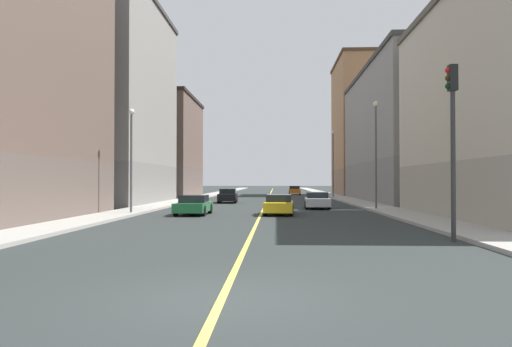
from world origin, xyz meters
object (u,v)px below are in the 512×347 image
at_px(car_green, 194,205).
at_px(traffic_light_left_near, 452,127).
at_px(building_right_distant, 157,147).
at_px(car_black, 228,196).
at_px(car_yellow, 279,205).
at_px(car_orange, 295,190).
at_px(building_right_midblock, 104,103).
at_px(car_silver, 317,200).
at_px(street_lamp_left_near, 376,144).
at_px(street_lamp_left_far, 333,157).
at_px(street_lamp_right_near, 131,149).
at_px(building_left_mid, 412,135).
at_px(building_left_far, 371,128).

bearing_deg(car_green, traffic_light_left_near, -48.39).
height_order(building_right_distant, car_black, building_right_distant).
distance_m(car_black, car_yellow, 16.76).
distance_m(building_right_distant, car_orange, 22.26).
relative_size(building_right_midblock, car_silver, 4.30).
bearing_deg(building_right_midblock, street_lamp_left_near, -21.53).
relative_size(car_black, car_yellow, 1.09).
distance_m(building_right_midblock, street_lamp_left_far, 28.64).
relative_size(building_right_distant, car_silver, 3.53).
height_order(building_right_midblock, car_yellow, building_right_midblock).
height_order(street_lamp_right_near, car_orange, street_lamp_right_near).
bearing_deg(traffic_light_left_near, street_lamp_right_near, 140.32).
relative_size(building_right_midblock, building_right_distant, 1.22).
relative_size(street_lamp_left_near, street_lamp_right_near, 1.18).
bearing_deg(building_left_mid, car_green, -133.17).
bearing_deg(street_lamp_right_near, street_lamp_left_near, 16.94).
height_order(street_lamp_left_far, car_green, street_lamp_left_far).
distance_m(building_right_midblock, car_silver, 22.05).
relative_size(building_right_midblock, car_yellow, 4.57).
distance_m(traffic_light_left_near, street_lamp_left_near, 17.51).
bearing_deg(car_black, car_silver, -50.20).
height_order(street_lamp_left_near, car_black, street_lamp_left_near).
bearing_deg(car_silver, street_lamp_right_near, -149.55).
relative_size(car_yellow, car_silver, 0.94).
bearing_deg(street_lamp_left_far, building_left_mid, -55.32).
relative_size(building_right_distant, car_green, 3.79).
bearing_deg(car_orange, car_yellow, -93.49).
distance_m(building_left_far, car_green, 46.82).
xyz_separation_m(street_lamp_left_far, car_orange, (-4.28, 13.67, -4.39)).
bearing_deg(building_right_distant, building_left_far, 14.89).
bearing_deg(car_orange, car_silver, -89.56).
bearing_deg(car_black, traffic_light_left_near, -69.65).
xyz_separation_m(building_left_far, car_black, (-18.70, -25.25, -9.38)).
distance_m(street_lamp_left_near, car_yellow, 9.23).
xyz_separation_m(traffic_light_left_near, car_silver, (-2.98, 19.69, -3.33)).
distance_m(street_lamp_left_near, street_lamp_left_far, 25.54).
bearing_deg(street_lamp_left_far, traffic_light_left_near, -91.35).
height_order(building_right_midblock, street_lamp_right_near, building_right_midblock).
bearing_deg(traffic_light_left_near, building_left_far, 81.70).
relative_size(street_lamp_left_near, car_orange, 1.92).
bearing_deg(street_lamp_left_near, building_right_midblock, 158.47).
xyz_separation_m(traffic_light_left_near, car_yellow, (-5.92, 13.00, -3.33)).
distance_m(street_lamp_left_far, car_black, 18.79).
distance_m(building_left_mid, building_left_far, 21.51).
relative_size(building_left_far, traffic_light_left_near, 3.28).
bearing_deg(street_lamp_left_far, street_lamp_left_near, -90.00).
bearing_deg(car_yellow, building_left_far, 71.46).
height_order(building_left_far, traffic_light_left_near, building_left_far).
height_order(car_green, car_orange, car_orange).
bearing_deg(street_lamp_left_near, car_green, -158.39).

